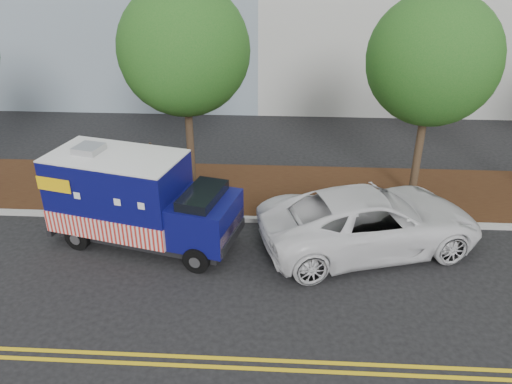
{
  "coord_description": "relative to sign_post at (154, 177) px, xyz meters",
  "views": [
    {
      "loc": [
        3.31,
        -12.32,
        8.1
      ],
      "look_at": [
        2.56,
        0.6,
        1.47
      ],
      "focal_mm": 35.0,
      "sensor_mm": 36.0,
      "label": 1
    }
  ],
  "objects": [
    {
      "name": "food_truck",
      "position": [
        -0.07,
        -1.87,
        0.11
      ],
      "size": [
        5.79,
        3.26,
        2.89
      ],
      "rotation": [
        0.0,
        0.0,
        -0.25
      ],
      "color": "black",
      "rests_on": "ground"
    },
    {
      "name": "centerline_near",
      "position": [
        0.83,
        -6.42,
        -1.19
      ],
      "size": [
        120.0,
        0.1,
        0.01
      ],
      "primitive_type": "cube",
      "color": "gold",
      "rests_on": "ground"
    },
    {
      "name": "white_car",
      "position": [
        6.69,
        -1.8,
        -0.32
      ],
      "size": [
        6.91,
        4.59,
        1.76
      ],
      "primitive_type": "imported",
      "rotation": [
        0.0,
        0.0,
        1.85
      ],
      "color": "silver",
      "rests_on": "ground"
    },
    {
      "name": "ground",
      "position": [
        0.83,
        -1.97,
        -1.2
      ],
      "size": [
        120.0,
        120.0,
        0.0
      ],
      "primitive_type": "plane",
      "color": "black",
      "rests_on": "ground"
    },
    {
      "name": "tree_b",
      "position": [
        0.93,
        1.69,
        3.7
      ],
      "size": [
        4.23,
        4.23,
        7.02
      ],
      "color": "#38281C",
      "rests_on": "ground"
    },
    {
      "name": "sign_post",
      "position": [
        0.0,
        0.0,
        0.0
      ],
      "size": [
        0.06,
        0.06,
        2.4
      ],
      "primitive_type": "cube",
      "color": "#473828",
      "rests_on": "ground"
    },
    {
      "name": "centerline_far",
      "position": [
        0.83,
        -6.67,
        -1.19
      ],
      "size": [
        120.0,
        0.1,
        0.01
      ],
      "primitive_type": "cube",
      "color": "gold",
      "rests_on": "ground"
    },
    {
      "name": "mulch_strip",
      "position": [
        0.83,
        1.53,
        -1.12
      ],
      "size": [
        120.0,
        4.0,
        0.15
      ],
      "primitive_type": "cube",
      "color": "black",
      "rests_on": "ground"
    },
    {
      "name": "curb",
      "position": [
        0.83,
        -0.57,
        -1.12
      ],
      "size": [
        120.0,
        0.18,
        0.15
      ],
      "primitive_type": "cube",
      "color": "#9E9E99",
      "rests_on": "ground"
    },
    {
      "name": "tree_c",
      "position": [
        8.61,
        1.24,
        3.58
      ],
      "size": [
        4.04,
        4.04,
        6.82
      ],
      "color": "#38281C",
      "rests_on": "ground"
    }
  ]
}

